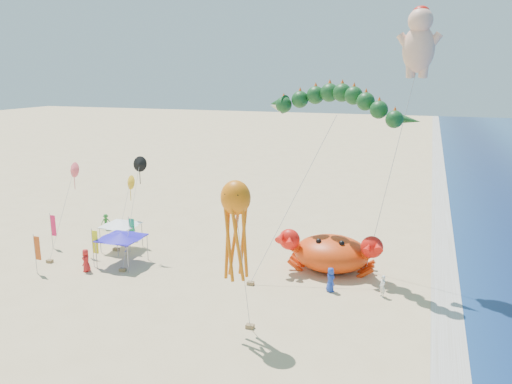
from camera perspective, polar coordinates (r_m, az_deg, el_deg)
ground at (r=37.31m, az=1.93°, el=-10.68°), size 320.00×320.00×0.00m
foam_strip at (r=36.01m, az=20.97°, el=-12.54°), size 320.00×320.00×0.00m
crab_inflatable at (r=39.85m, az=8.57°, el=-6.83°), size 7.94×5.13×3.48m
dragon_kite at (r=38.28m, az=8.99°, el=9.52°), size 12.15×8.64×14.07m
cherub_kite at (r=38.47m, az=18.13°, el=16.12°), size 4.10×1.97×19.80m
octopus_kite at (r=28.59m, az=-2.31°, el=-3.52°), size 1.75×1.66×9.39m
canopy_blue at (r=41.90m, az=-15.13°, el=-4.82°), size 3.47×3.47×2.71m
canopy_white at (r=45.35m, az=-15.22°, el=-3.43°), size 3.10×3.10×2.71m
feather_flags at (r=44.03m, az=-19.49°, el=-4.84°), size 7.71×6.56×3.20m
beachgoers at (r=43.21m, az=-10.42°, el=-6.22°), size 28.46×10.83×1.83m
small_kites at (r=44.37m, az=-16.02°, el=1.21°), size 7.38×6.72×8.59m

